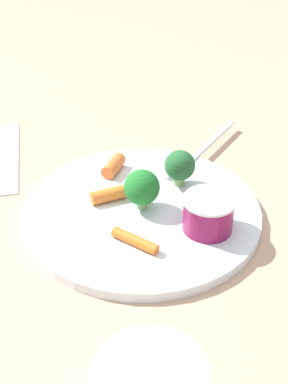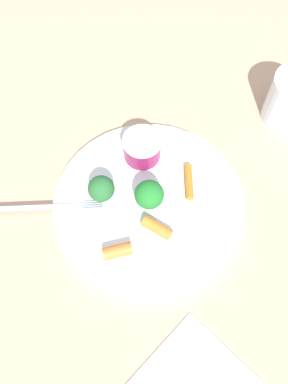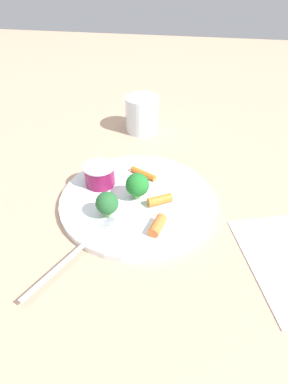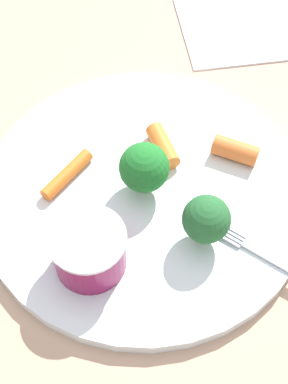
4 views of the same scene
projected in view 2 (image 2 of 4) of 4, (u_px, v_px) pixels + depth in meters
The scene contains 9 objects.
ground_plane at pixel (149, 207), 0.61m from camera, with size 2.40×2.40×0.00m, color tan.
plate at pixel (149, 205), 0.61m from camera, with size 0.27×0.27×0.01m, color white.
sauce_cup at pixel (142, 148), 0.62m from camera, with size 0.06×0.06×0.04m.
broccoli_floret_0 at pixel (101, 189), 0.58m from camera, with size 0.04×0.04×0.05m.
broccoli_floret_1 at pixel (149, 194), 0.58m from camera, with size 0.04×0.04×0.05m.
carrot_stick_0 at pixel (157, 228), 0.58m from camera, with size 0.02×0.02×0.04m, color orange.
carrot_stick_1 at pixel (190, 184), 0.61m from camera, with size 0.01×0.01×0.05m, color orange.
carrot_stick_2 at pixel (117, 251), 0.56m from camera, with size 0.02×0.02×0.04m, color orange.
fork at pixel (39, 207), 0.60m from camera, with size 0.17×0.09×0.00m.
Camera 2 is at (0.13, 0.22, 0.56)m, focal length 39.88 mm.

